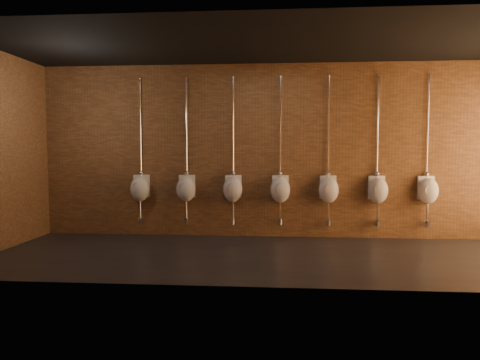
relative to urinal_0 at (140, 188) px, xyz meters
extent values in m
plane|color=black|center=(2.39, -1.37, -0.91)|extent=(8.50, 8.50, 0.00)
cube|color=black|center=(2.39, -1.37, 2.29)|extent=(8.50, 3.00, 0.04)
cube|color=brown|center=(2.39, 0.13, 0.69)|extent=(8.50, 0.04, 3.20)
cube|color=brown|center=(2.39, -2.87, 0.69)|extent=(8.50, 0.04, 3.20)
ellipsoid|color=white|center=(0.00, -0.01, -0.02)|extent=(0.41, 0.37, 0.47)
cube|color=white|center=(0.00, 0.11, 0.03)|extent=(0.31, 0.10, 0.43)
cylinder|color=#959595|center=(0.00, -0.13, 0.01)|extent=(0.21, 0.06, 0.21)
cylinder|color=silver|center=(0.00, 0.09, 1.13)|extent=(0.02, 0.02, 1.82)
sphere|color=silver|center=(0.00, 0.08, 0.28)|extent=(0.09, 0.09, 0.09)
cylinder|color=silver|center=(0.00, 0.09, 2.04)|extent=(0.06, 0.06, 0.01)
cylinder|color=silver|center=(0.00, -0.01, -0.37)|extent=(0.03, 0.03, 0.35)
cylinder|color=silver|center=(0.00, -0.01, -0.61)|extent=(0.09, 0.09, 0.11)
cylinder|color=silver|center=(0.00, 0.07, -0.61)|extent=(0.03, 0.16, 0.03)
ellipsoid|color=white|center=(0.87, -0.01, -0.02)|extent=(0.41, 0.37, 0.47)
cube|color=white|center=(0.87, 0.11, 0.03)|extent=(0.31, 0.10, 0.43)
cylinder|color=#959595|center=(0.87, -0.13, 0.01)|extent=(0.21, 0.06, 0.21)
cylinder|color=silver|center=(0.87, 0.09, 1.13)|extent=(0.02, 0.02, 1.82)
sphere|color=silver|center=(0.87, 0.08, 0.28)|extent=(0.09, 0.09, 0.09)
cylinder|color=silver|center=(0.87, 0.09, 2.04)|extent=(0.06, 0.06, 0.01)
cylinder|color=silver|center=(0.87, -0.01, -0.37)|extent=(0.03, 0.03, 0.35)
cylinder|color=silver|center=(0.87, -0.01, -0.61)|extent=(0.09, 0.09, 0.11)
cylinder|color=silver|center=(0.87, 0.07, -0.61)|extent=(0.03, 0.16, 0.03)
ellipsoid|color=white|center=(1.75, -0.01, -0.02)|extent=(0.41, 0.37, 0.47)
cube|color=white|center=(1.75, 0.11, 0.03)|extent=(0.31, 0.10, 0.43)
cylinder|color=#959595|center=(1.75, -0.13, 0.01)|extent=(0.21, 0.06, 0.21)
cylinder|color=silver|center=(1.75, 0.09, 1.13)|extent=(0.02, 0.02, 1.82)
sphere|color=silver|center=(1.75, 0.08, 0.28)|extent=(0.09, 0.09, 0.09)
cylinder|color=silver|center=(1.75, 0.09, 2.04)|extent=(0.06, 0.06, 0.01)
cylinder|color=silver|center=(1.75, -0.01, -0.37)|extent=(0.03, 0.03, 0.35)
cylinder|color=silver|center=(1.75, -0.01, -0.61)|extent=(0.09, 0.09, 0.11)
cylinder|color=silver|center=(1.75, 0.07, -0.61)|extent=(0.03, 0.16, 0.03)
ellipsoid|color=white|center=(2.62, -0.01, -0.02)|extent=(0.41, 0.37, 0.47)
cube|color=white|center=(2.62, 0.11, 0.03)|extent=(0.31, 0.10, 0.43)
cylinder|color=#959595|center=(2.62, -0.13, 0.01)|extent=(0.21, 0.06, 0.21)
cylinder|color=silver|center=(2.62, 0.09, 1.13)|extent=(0.02, 0.02, 1.82)
sphere|color=silver|center=(2.62, 0.08, 0.28)|extent=(0.09, 0.09, 0.09)
cylinder|color=silver|center=(2.62, 0.09, 2.04)|extent=(0.06, 0.06, 0.01)
cylinder|color=silver|center=(2.62, -0.01, -0.37)|extent=(0.03, 0.03, 0.35)
cylinder|color=silver|center=(2.62, -0.01, -0.61)|extent=(0.09, 0.09, 0.11)
cylinder|color=silver|center=(2.62, 0.07, -0.61)|extent=(0.03, 0.16, 0.03)
ellipsoid|color=white|center=(3.50, -0.01, -0.02)|extent=(0.41, 0.37, 0.47)
cube|color=white|center=(3.50, 0.11, 0.03)|extent=(0.31, 0.10, 0.43)
cylinder|color=#959595|center=(3.50, -0.13, 0.01)|extent=(0.21, 0.06, 0.21)
cylinder|color=silver|center=(3.50, 0.09, 1.13)|extent=(0.02, 0.02, 1.82)
sphere|color=silver|center=(3.50, 0.08, 0.28)|extent=(0.09, 0.09, 0.09)
cylinder|color=silver|center=(3.50, 0.09, 2.04)|extent=(0.06, 0.06, 0.01)
cylinder|color=silver|center=(3.50, -0.01, -0.37)|extent=(0.03, 0.03, 0.35)
cylinder|color=silver|center=(3.50, -0.01, -0.61)|extent=(0.09, 0.09, 0.11)
cylinder|color=silver|center=(3.50, 0.07, -0.61)|extent=(0.03, 0.16, 0.03)
ellipsoid|color=white|center=(4.37, -0.01, -0.02)|extent=(0.41, 0.37, 0.47)
cube|color=white|center=(4.37, 0.11, 0.03)|extent=(0.31, 0.10, 0.43)
cylinder|color=#959595|center=(4.37, -0.13, 0.01)|extent=(0.21, 0.06, 0.21)
cylinder|color=silver|center=(4.37, 0.09, 1.13)|extent=(0.02, 0.02, 1.82)
sphere|color=silver|center=(4.37, 0.08, 0.28)|extent=(0.09, 0.09, 0.09)
cylinder|color=silver|center=(4.37, 0.09, 2.04)|extent=(0.06, 0.06, 0.01)
cylinder|color=silver|center=(4.37, -0.01, -0.37)|extent=(0.03, 0.03, 0.35)
cylinder|color=silver|center=(4.37, -0.01, -0.61)|extent=(0.09, 0.09, 0.11)
cylinder|color=silver|center=(4.37, 0.07, -0.61)|extent=(0.03, 0.16, 0.03)
ellipsoid|color=white|center=(5.25, -0.01, -0.02)|extent=(0.41, 0.37, 0.47)
cube|color=white|center=(5.25, 0.11, 0.03)|extent=(0.31, 0.10, 0.43)
cylinder|color=#959595|center=(5.25, -0.13, 0.01)|extent=(0.21, 0.06, 0.21)
cylinder|color=silver|center=(5.25, 0.09, 1.13)|extent=(0.02, 0.02, 1.82)
sphere|color=silver|center=(5.25, 0.08, 0.28)|extent=(0.09, 0.09, 0.09)
cylinder|color=silver|center=(5.25, 0.09, 2.04)|extent=(0.06, 0.06, 0.01)
cylinder|color=silver|center=(5.25, -0.01, -0.37)|extent=(0.03, 0.03, 0.35)
cylinder|color=silver|center=(5.25, -0.01, -0.61)|extent=(0.09, 0.09, 0.11)
cylinder|color=silver|center=(5.25, 0.07, -0.61)|extent=(0.03, 0.16, 0.03)
camera|label=1|loc=(2.48, -7.82, 0.71)|focal=32.00mm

